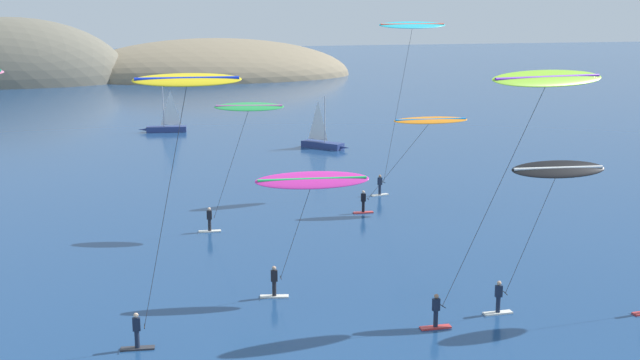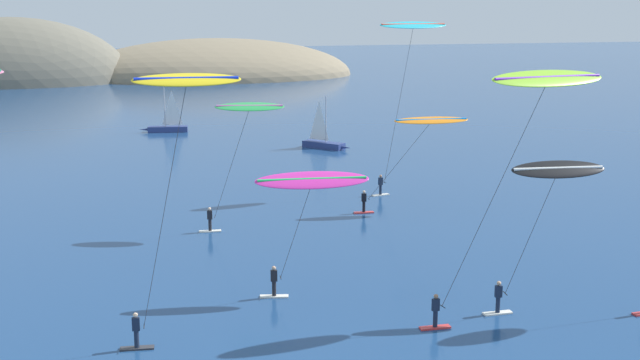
% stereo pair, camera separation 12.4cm
% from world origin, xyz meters
% --- Properties ---
extents(headland_island, '(98.25, 41.93, 26.66)m').
position_xyz_m(headland_island, '(1.46, 157.18, 0.00)').
color(headland_island, '#6B6656').
rests_on(headland_island, ground).
extents(sailboat_near, '(4.51, 5.21, 5.70)m').
position_xyz_m(sailboat_near, '(17.09, 60.51, 0.64)').
color(sailboat_near, navy).
rests_on(sailboat_near, ground).
extents(sailboat_far, '(5.97, 2.13, 5.70)m').
position_xyz_m(sailboat_far, '(1.49, 77.50, 0.64)').
color(sailboat_far, navy).
rests_on(sailboat_far, ground).
extents(kitesurfer_black, '(5.88, 1.69, 7.68)m').
position_xyz_m(kitesurfer_black, '(13.89, 11.48, 6.57)').
color(kitesurfer_black, silver).
rests_on(kitesurfer_black, ground).
extents(kitesurfer_green, '(5.93, 2.51, 8.82)m').
position_xyz_m(kitesurfer_green, '(2.51, 30.18, 7.84)').
color(kitesurfer_green, silver).
rests_on(kitesurfer_green, ground).
extents(kitesurfer_magenta, '(6.07, 2.02, 6.66)m').
position_xyz_m(kitesurfer_magenta, '(3.21, 16.99, 5.82)').
color(kitesurfer_magenta, silver).
rests_on(kitesurfer_magenta, ground).
extents(kitesurfer_yellow, '(5.69, 1.52, 12.24)m').
position_xyz_m(kitesurfer_yellow, '(-3.72, 12.30, 10.66)').
color(kitesurfer_yellow, '#2D2D33').
rests_on(kitesurfer_yellow, ground).
extents(kitesurfer_cyan, '(6.58, 2.07, 13.95)m').
position_xyz_m(kitesurfer_cyan, '(17.43, 38.12, 12.57)').
color(kitesurfer_cyan, silver).
rests_on(kitesurfer_cyan, ground).
extents(kitesurfer_lime, '(9.71, 2.03, 12.06)m').
position_xyz_m(kitesurfer_lime, '(13.06, 11.61, 10.87)').
color(kitesurfer_lime, red).
rests_on(kitesurfer_lime, ground).
extents(kitesurfer_orange, '(8.67, 1.74, 7.09)m').
position_xyz_m(kitesurfer_orange, '(16.33, 32.27, 6.28)').
color(kitesurfer_orange, red).
rests_on(kitesurfer_orange, ground).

